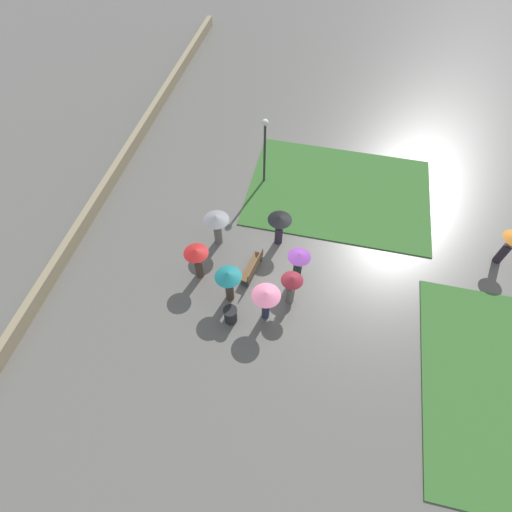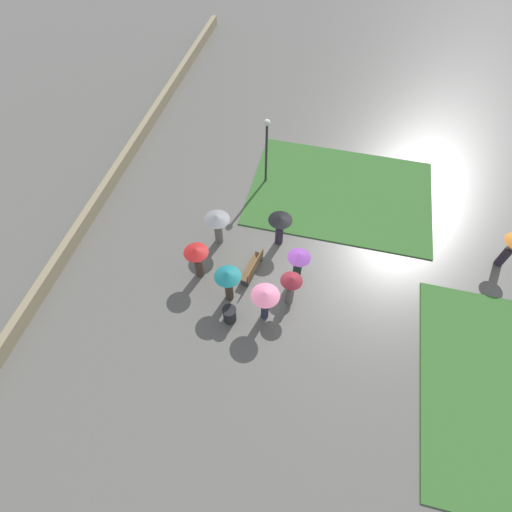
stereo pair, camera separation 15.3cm
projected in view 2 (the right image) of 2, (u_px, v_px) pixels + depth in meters
ground_plane at (282, 277)px, 18.04m from camera, size 90.00×90.00×0.00m
lawn_patch_near at (340, 192)px, 21.12m from camera, size 6.80×9.41×0.06m
lawn_patch_far at (496, 393)px, 14.99m from camera, size 8.66×5.56×0.06m
parapet_wall at (78, 232)px, 19.12m from camera, size 45.00×0.35×0.71m
park_bench at (253, 267)px, 17.81m from camera, size 1.73×0.72×0.90m
lamp_post at (267, 143)px, 19.61m from camera, size 0.32×0.32×3.88m
trash_bin at (230, 315)px, 16.47m from camera, size 0.58×0.58×0.84m
crowd_person_purple at (298, 262)px, 16.95m from camera, size 0.99×0.99×1.89m
crowd_person_pink at (265, 299)px, 15.72m from camera, size 1.16×1.16×1.93m
crowd_person_teal at (228, 279)px, 16.27m from camera, size 1.11×1.11×1.96m
crowd_person_grey at (217, 223)px, 18.19m from camera, size 1.17×1.17×1.82m
crowd_person_red at (197, 257)px, 17.07m from camera, size 1.06×1.06×1.89m
crowd_person_maroon at (291, 286)px, 16.32m from camera, size 0.91×0.91×1.86m
crowd_person_black at (280, 225)px, 18.19m from camera, size 1.10×1.10×1.82m
lone_walker_far_path at (511, 248)px, 17.49m from camera, size 1.02×1.02×1.85m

